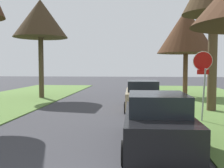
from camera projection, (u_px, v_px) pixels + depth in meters
The scene contains 5 objects.
stop_sign_far at pixel (203, 71), 10.99m from camera, with size 0.81×0.61×2.93m.
street_tree_right_far at pixel (186, 31), 20.39m from camera, with size 4.46×4.46×6.81m.
street_tree_left_mid_b at pixel (40, 19), 19.23m from camera, with size 3.96×3.96×7.20m.
parked_sedan_black at pixel (157, 122), 7.69m from camera, with size 1.99×4.42×1.57m.
parked_sedan_tan at pixel (142, 96), 14.60m from camera, with size 1.99×4.42×1.57m.
Camera 1 is at (1.73, -2.08, 2.33)m, focal length 42.23 mm.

